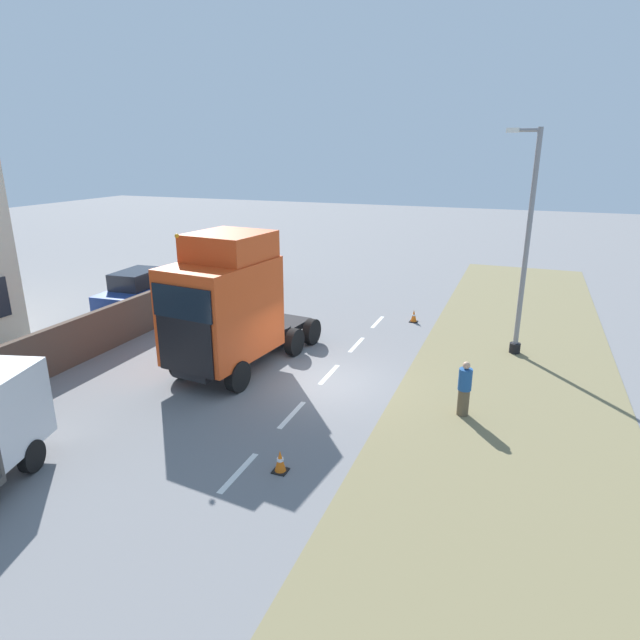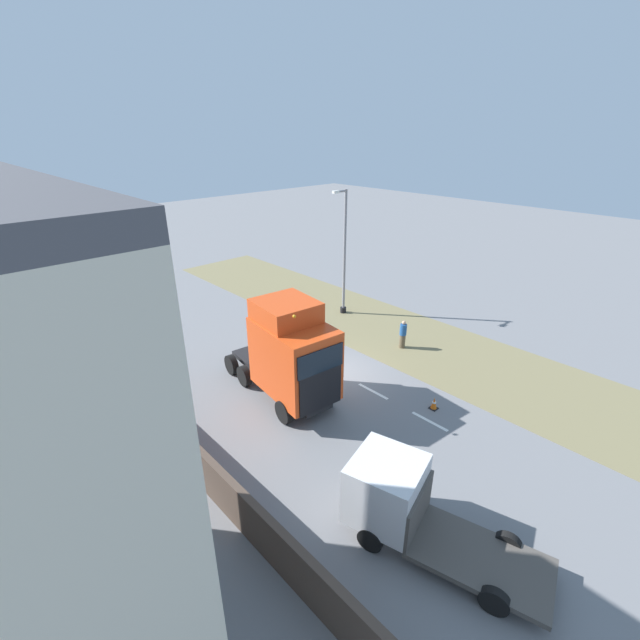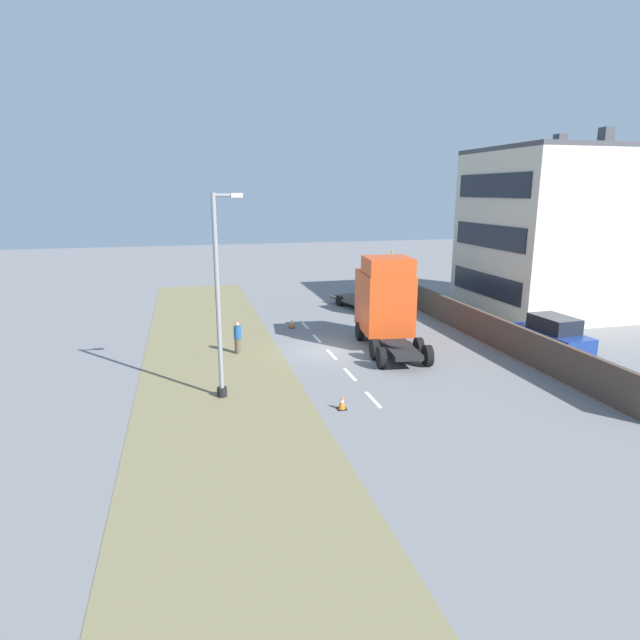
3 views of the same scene
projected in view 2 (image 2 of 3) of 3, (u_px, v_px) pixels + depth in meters
The scene contains 11 objects.
ground_plane at pixel (336, 372), 22.36m from camera, with size 120.00×120.00×0.00m, color slate.
grass_verge at pixel (405, 337), 26.12m from camera, with size 7.00×44.00×0.01m.
lane_markings at pixel (327, 367), 22.82m from camera, with size 0.16×14.60×0.00m.
boundary_wall at pixel (172, 437), 16.38m from camera, with size 0.25×24.00×1.68m.
lorry_cab at pixel (291, 354), 19.03m from camera, with size 3.30×7.15×5.04m.
flatbed_truck at pixel (401, 500), 12.91m from camera, with size 3.59×6.25×2.59m.
parked_car at pixel (89, 407), 17.80m from camera, with size 2.10×4.38×2.18m.
lamp_post at pixel (344, 260), 28.02m from camera, with size 1.32×0.41×8.26m.
pedestrian at pixel (403, 335), 24.52m from camera, with size 0.39×0.39×1.69m.
traffic_cone_lead at pixel (270, 316), 28.32m from camera, with size 0.36×0.36×0.58m.
traffic_cone_trailing at pixel (434, 403), 19.32m from camera, with size 0.36×0.36×0.58m.
Camera 2 is at (13.87, 13.43, 11.63)m, focal length 24.00 mm.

